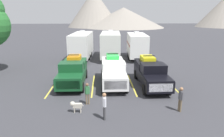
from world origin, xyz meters
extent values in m
plane|color=#38383D|center=(0.00, 0.00, 0.00)|extent=(240.00, 240.00, 0.00)
cube|color=#144723|center=(-3.44, 0.08, 0.87)|extent=(2.09, 5.45, 0.92)
cube|color=#144723|center=(-3.43, -1.87, 1.37)|extent=(1.99, 1.53, 0.08)
cube|color=#144723|center=(-3.44, -0.41, 1.72)|extent=(1.95, 1.42, 0.78)
cube|color=slate|center=(-3.44, -0.97, 1.76)|extent=(1.82, 0.23, 0.58)
cube|color=#144723|center=(-3.45, 1.55, 1.58)|extent=(2.04, 2.51, 0.50)
cube|color=silver|center=(-3.43, -2.61, 0.92)|extent=(1.76, 0.07, 0.65)
cylinder|color=black|center=(-2.48, -1.76, 0.41)|extent=(0.28, 0.82, 0.82)
cylinder|color=black|center=(-4.39, -1.77, 0.41)|extent=(0.28, 0.82, 0.82)
cylinder|color=black|center=(-2.50, 1.94, 0.41)|extent=(0.28, 0.82, 0.82)
cylinder|color=black|center=(-4.40, 1.93, 0.41)|extent=(0.28, 0.82, 0.82)
cube|color=orange|center=(-3.45, 1.55, 2.06)|extent=(1.14, 1.61, 0.45)
cylinder|color=black|center=(-2.98, 1.00, 2.05)|extent=(0.18, 0.44, 0.44)
cylinder|color=black|center=(-3.91, 1.00, 2.05)|extent=(0.18, 0.44, 0.44)
cylinder|color=black|center=(-2.98, 2.11, 2.05)|extent=(0.18, 0.44, 0.44)
cylinder|color=black|center=(-3.91, 2.10, 2.05)|extent=(0.18, 0.44, 0.44)
cube|color=black|center=(-3.44, 1.10, 2.43)|extent=(1.04, 0.08, 0.08)
cube|color=white|center=(0.08, -0.17, 0.90)|extent=(1.99, 5.50, 0.94)
cube|color=white|center=(0.08, -2.14, 1.42)|extent=(1.90, 1.55, 0.08)
cube|color=white|center=(0.08, -0.66, 1.77)|extent=(1.86, 1.44, 0.78)
cube|color=slate|center=(0.08, -1.23, 1.80)|extent=(1.73, 0.23, 0.58)
cube|color=white|center=(0.07, 1.32, 1.66)|extent=(1.94, 2.53, 0.57)
cube|color=silver|center=(0.09, -2.88, 0.95)|extent=(1.68, 0.07, 0.66)
cylinder|color=black|center=(0.99, -2.03, 0.43)|extent=(0.28, 0.87, 0.87)
cylinder|color=black|center=(-0.82, -2.04, 0.43)|extent=(0.28, 0.87, 0.87)
cylinder|color=black|center=(0.98, 1.70, 0.43)|extent=(0.28, 0.87, 0.87)
cylinder|color=black|center=(-0.84, 1.70, 0.43)|extent=(0.28, 0.87, 0.87)
cube|color=green|center=(0.07, 1.32, 2.17)|extent=(1.09, 1.62, 0.45)
cylinder|color=black|center=(0.52, 0.76, 2.17)|extent=(0.18, 0.44, 0.44)
cylinder|color=black|center=(-0.37, 0.76, 2.17)|extent=(0.18, 0.44, 0.44)
cylinder|color=black|center=(0.51, 1.87, 2.17)|extent=(0.18, 0.44, 0.44)
cylinder|color=black|center=(-0.37, 1.87, 2.17)|extent=(0.18, 0.44, 0.44)
cube|color=black|center=(0.07, 0.86, 2.55)|extent=(0.99, 0.08, 0.08)
cube|color=black|center=(3.28, -0.57, 0.86)|extent=(2.06, 5.82, 0.88)
cube|color=black|center=(3.28, -2.67, 1.34)|extent=(1.96, 1.64, 0.08)
cube|color=black|center=(3.28, -1.10, 1.69)|extent=(1.92, 1.52, 0.78)
cube|color=slate|center=(3.28, -1.70, 1.73)|extent=(1.79, 0.23, 0.58)
cube|color=black|center=(3.27, 1.00, 1.56)|extent=(2.00, 2.68, 0.50)
cube|color=silver|center=(3.29, -3.45, 0.91)|extent=(1.73, 0.07, 0.62)
cylinder|color=black|center=(4.22, -2.55, 0.42)|extent=(0.28, 0.85, 0.84)
cylinder|color=black|center=(2.35, -2.55, 0.42)|extent=(0.28, 0.85, 0.84)
cylinder|color=black|center=(4.20, 1.41, 0.42)|extent=(0.28, 0.85, 0.84)
cylinder|color=black|center=(2.33, 1.40, 0.42)|extent=(0.28, 0.85, 0.84)
cube|color=yellow|center=(3.27, 1.00, 2.03)|extent=(1.12, 1.72, 0.45)
cylinder|color=black|center=(3.73, 0.41, 2.03)|extent=(0.18, 0.44, 0.44)
cylinder|color=black|center=(2.81, 0.41, 2.03)|extent=(0.18, 0.44, 0.44)
cylinder|color=black|center=(3.72, 1.59, 2.03)|extent=(0.18, 0.44, 0.44)
cylinder|color=black|center=(2.81, 1.58, 2.03)|extent=(0.18, 0.44, 0.44)
cube|color=black|center=(3.27, 0.52, 2.41)|extent=(1.02, 0.08, 0.08)
cube|color=gold|center=(-5.11, -0.17, 0.00)|extent=(0.12, 5.50, 0.01)
cube|color=gold|center=(-1.70, -0.17, 0.00)|extent=(0.12, 5.50, 0.01)
cube|color=gold|center=(1.70, -0.17, 0.00)|extent=(0.12, 5.50, 0.01)
cube|color=gold|center=(5.11, -0.17, 0.00)|extent=(0.12, 5.50, 0.01)
cube|color=white|center=(-3.67, 10.67, 2.01)|extent=(2.79, 7.72, 2.95)
cube|color=brown|center=(-4.87, 10.74, 2.15)|extent=(0.42, 7.29, 0.24)
cube|color=silver|center=(-3.61, 11.81, 3.63)|extent=(0.64, 0.73, 0.30)
cube|color=#333333|center=(-3.91, 6.28, 0.32)|extent=(0.18, 1.20, 0.12)
cylinder|color=black|center=(-2.63, 9.70, 0.38)|extent=(0.26, 0.77, 0.76)
cylinder|color=black|center=(-4.81, 9.82, 0.38)|extent=(0.26, 0.77, 0.76)
cylinder|color=black|center=(-2.53, 11.53, 0.38)|extent=(0.26, 0.77, 0.76)
cylinder|color=black|center=(-4.71, 11.65, 0.38)|extent=(0.26, 0.77, 0.76)
cube|color=silver|center=(0.29, 10.71, 2.04)|extent=(2.90, 7.38, 3.01)
cube|color=#595960|center=(-0.98, 10.78, 2.19)|extent=(0.40, 6.96, 0.24)
cube|color=silver|center=(0.34, 11.80, 3.69)|extent=(0.64, 0.73, 0.30)
cube|color=#333333|center=(0.06, 6.49, 0.32)|extent=(0.18, 1.20, 0.12)
cylinder|color=black|center=(1.39, 9.78, 0.38)|extent=(0.26, 0.77, 0.76)
cylinder|color=black|center=(-0.91, 9.91, 0.38)|extent=(0.26, 0.77, 0.76)
cylinder|color=black|center=(1.48, 11.52, 0.38)|extent=(0.26, 0.77, 0.76)
cylinder|color=black|center=(-0.82, 11.65, 0.38)|extent=(0.26, 0.77, 0.76)
cube|color=white|center=(3.87, 10.22, 1.95)|extent=(2.68, 6.21, 2.84)
cube|color=brown|center=(2.68, 10.29, 2.09)|extent=(0.34, 5.84, 0.24)
cube|color=silver|center=(3.92, 11.14, 3.52)|extent=(0.64, 0.73, 0.30)
cube|color=#333333|center=(3.67, 6.58, 0.32)|extent=(0.18, 1.20, 0.12)
cylinder|color=black|center=(4.91, 9.44, 0.38)|extent=(0.26, 0.77, 0.76)
cylinder|color=black|center=(2.75, 9.55, 0.38)|extent=(0.26, 0.77, 0.76)
cylinder|color=black|center=(4.99, 10.89, 0.38)|extent=(0.26, 0.77, 0.76)
cylinder|color=black|center=(2.82, 11.01, 0.38)|extent=(0.26, 0.77, 0.76)
cylinder|color=#726047|center=(3.97, -5.21, 0.41)|extent=(0.12, 0.12, 0.82)
cylinder|color=#726047|center=(4.02, -5.37, 0.41)|extent=(0.12, 0.12, 0.82)
cube|color=#4C4C51|center=(3.99, -5.29, 1.11)|extent=(0.25, 0.28, 0.58)
sphere|color=#9E704C|center=(3.99, -5.29, 1.51)|extent=(0.22, 0.22, 0.22)
cylinder|color=#4C4C51|center=(3.95, -5.17, 1.08)|extent=(0.10, 0.10, 0.52)
cylinder|color=#4C4C51|center=(4.03, -5.42, 1.08)|extent=(0.10, 0.10, 0.52)
cylinder|color=#3F3F42|center=(-0.76, -6.16, 0.42)|extent=(0.12, 0.12, 0.84)
cylinder|color=#3F3F42|center=(-0.79, -5.99, 0.42)|extent=(0.12, 0.12, 0.84)
cube|color=silver|center=(-0.78, -6.07, 1.14)|extent=(0.23, 0.27, 0.60)
sphere|color=#9E704C|center=(-0.78, -6.07, 1.55)|extent=(0.23, 0.23, 0.23)
cylinder|color=silver|center=(-0.75, -6.20, 1.11)|extent=(0.10, 0.10, 0.54)
cylinder|color=silver|center=(-0.80, -5.94, 1.11)|extent=(0.10, 0.10, 0.54)
cylinder|color=#726047|center=(-1.82, -3.97, 0.39)|extent=(0.11, 0.11, 0.77)
cylinder|color=#726047|center=(-1.98, -4.01, 0.39)|extent=(0.11, 0.11, 0.77)
cube|color=#33723F|center=(-1.90, -3.99, 1.04)|extent=(0.26, 0.22, 0.55)
sphere|color=brown|center=(-1.90, -3.99, 1.42)|extent=(0.21, 0.21, 0.21)
cylinder|color=#33723F|center=(-1.78, -3.96, 1.02)|extent=(0.09, 0.09, 0.49)
cylinder|color=#33723F|center=(-2.02, -4.02, 1.02)|extent=(0.09, 0.09, 0.49)
cube|color=beige|center=(-2.45, -5.14, 0.46)|extent=(0.56, 0.24, 0.29)
sphere|color=beige|center=(-2.75, -5.12, 0.58)|extent=(0.32, 0.32, 0.32)
cylinder|color=beige|center=(-2.14, -5.16, 0.52)|extent=(0.16, 0.05, 0.20)
cylinder|color=beige|center=(-2.64, -5.19, 0.16)|extent=(0.06, 0.06, 0.32)
cylinder|color=beige|center=(-2.63, -5.06, 0.16)|extent=(0.06, 0.06, 0.32)
cylinder|color=beige|center=(-2.26, -5.22, 0.16)|extent=(0.06, 0.06, 0.32)
cylinder|color=beige|center=(-2.25, -5.09, 0.16)|extent=(0.06, 0.06, 0.32)
cone|color=gray|center=(-4.63, 83.06, 8.75)|extent=(25.42, 25.42, 17.51)
cone|color=gray|center=(9.21, 79.53, 4.56)|extent=(38.08, 38.08, 9.13)
camera|label=1|loc=(-0.84, -16.50, 5.95)|focal=31.76mm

